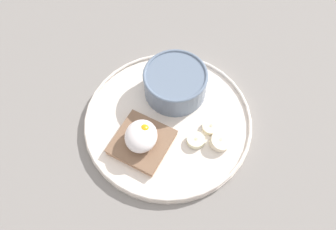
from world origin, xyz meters
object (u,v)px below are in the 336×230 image
Objects in this scene: toast_slice at (142,142)px; banana_slice_back at (196,140)px; poached_egg at (141,136)px; banana_slice_left at (211,126)px; banana_slice_front at (220,141)px; oatmeal_bowl at (175,83)px.

banana_slice_back is (2.37, -9.14, -0.22)cm from toast_slice.
poached_egg is 12.95cm from banana_slice_left.
poached_egg is at bearing 101.85° from banana_slice_front.
oatmeal_bowl is 3.31× the size of banana_slice_back.
banana_slice_back reaches higher than banana_slice_left.
banana_slice_back is at bearing -75.76° from poached_egg.
toast_slice is 3.25× the size of banana_slice_back.
banana_slice_left is 4.06cm from banana_slice_back.
poached_egg reaches higher than toast_slice.
toast_slice is 2.35cm from poached_egg.
banana_slice_front is 1.32× the size of banana_slice_back.
banana_slice_front is 4.29cm from banana_slice_back.
banana_slice_front is 1.08× the size of banana_slice_left.
oatmeal_bowl reaches higher than poached_egg.
poached_egg is 13.83cm from banana_slice_front.
toast_slice is at bearing 116.95° from banana_slice_left.
oatmeal_bowl is at bearing -16.18° from toast_slice.
toast_slice is (-12.18, 3.53, -1.97)cm from oatmeal_bowl.
toast_slice is at bearing 152.13° from poached_egg.
poached_egg is at bearing -27.87° from toast_slice.
poached_egg is 1.31× the size of banana_slice_front.
banana_slice_front is (-9.32, -9.86, -1.86)cm from oatmeal_bowl.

